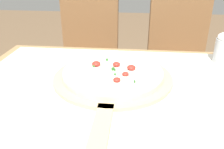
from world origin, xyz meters
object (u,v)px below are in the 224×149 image
Objects in this scene: chair_right at (179,60)px; pizza_peel at (112,80)px; chair_left at (88,56)px; pizza at (113,72)px.

pizza_peel is at bearing -121.98° from chair_right.
chair_left is 0.60m from chair_right.
pizza is 0.79m from chair_left.
chair_right is (0.60, -0.00, 0.00)m from chair_left.
chair_left reaches higher than pizza_peel.
pizza is (0.00, 0.02, 0.02)m from pizza_peel.
pizza_peel is 0.68× the size of chair_right.
pizza_peel is at bearing -68.26° from chair_left.
chair_left is at bearing 108.36° from pizza_peel.
chair_right is (0.35, 0.73, -0.21)m from pizza_peel.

